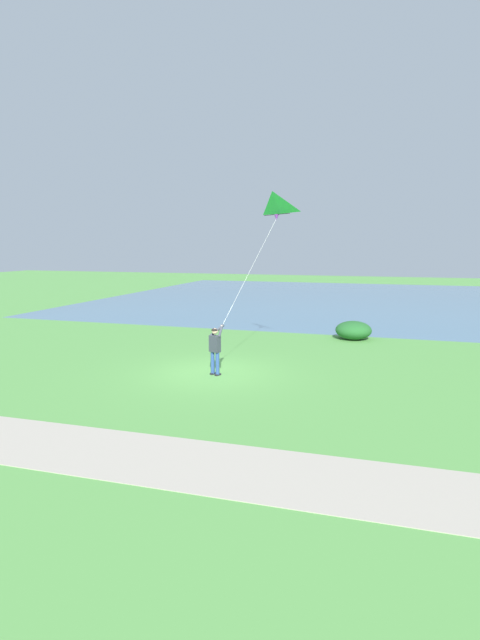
{
  "coord_description": "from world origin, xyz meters",
  "views": [
    {
      "loc": [
        16.11,
        5.96,
        4.65
      ],
      "look_at": [
        0.14,
        1.09,
        2.05
      ],
      "focal_mm": 26.78,
      "sensor_mm": 36.0,
      "label": 1
    }
  ],
  "objects": [
    {
      "name": "lake_water",
      "position": [
        -26.92,
        4.0,
        0.0
      ],
      "size": [
        36.0,
        44.0,
        0.01
      ],
      "primitive_type": "cube",
      "color": "teal",
      "rests_on": "ground"
    },
    {
      "name": "person_kite_flyer",
      "position": [
        0.25,
        0.19,
        1.05
      ],
      "size": [
        0.63,
        0.49,
        1.83
      ],
      "color": "#232328",
      "rests_on": "ground"
    },
    {
      "name": "lakeside_shrub",
      "position": [
        -8.07,
        4.55,
        0.46
      ],
      "size": [
        1.77,
        1.79,
        0.92
      ],
      "primitive_type": "ellipsoid",
      "color": "#236028",
      "rests_on": "ground"
    },
    {
      "name": "ground_plane",
      "position": [
        0.0,
        0.0,
        0.0
      ],
      "size": [
        120.0,
        120.0,
        0.0
      ],
      "primitive_type": "plane",
      "color": "#569947"
    },
    {
      "name": "flying_kite",
      "position": [
        -2.99,
        1.5,
        6.25
      ],
      "size": [
        3.67,
        2.0,
        5.03
      ],
      "color": "green"
    },
    {
      "name": "walkway_path",
      "position": [
        7.16,
        2.0,
        0.01
      ],
      "size": [
        2.83,
        32.03,
        0.02
      ],
      "primitive_type": "cube",
      "rotation": [
        0.0,
        0.0,
        0.01
      ],
      "color": "#ADA393",
      "rests_on": "ground"
    }
  ]
}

